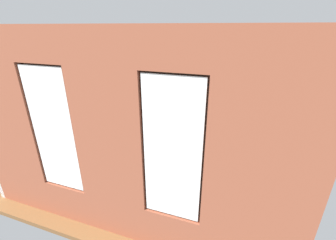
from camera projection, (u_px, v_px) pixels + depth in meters
ground_plane at (170, 154)px, 6.50m from camera, size 6.24×6.42×0.10m
brick_wall_with_windows at (110, 149)px, 3.37m from camera, size 5.64×0.30×3.41m
white_wall_right at (78, 89)px, 6.49m from camera, size 0.10×5.42×3.41m
couch_by_window at (103, 184)px, 4.68m from camera, size 2.04×0.87×0.80m
couch_left at (249, 154)px, 5.80m from camera, size 0.88×1.83×0.80m
coffee_table at (179, 142)px, 6.28m from camera, size 1.40×0.76×0.45m
cup_ceramic at (194, 138)px, 6.24m from camera, size 0.08×0.08×0.09m
table_plant_small at (174, 134)px, 6.35m from camera, size 0.13×0.13×0.22m
remote_silver at (164, 139)px, 6.29m from camera, size 0.05×0.17×0.02m
media_console at (98, 131)px, 7.17m from camera, size 1.10×0.42×0.56m
tv_flatscreen at (95, 113)px, 6.94m from camera, size 0.93×0.20×0.66m
papasan_chair at (185, 114)px, 8.20m from camera, size 1.03×1.03×0.67m
potted_plant_by_left_couch at (237, 128)px, 7.07m from camera, size 0.39×0.39×0.61m
potted_plant_corner_near_left at (257, 108)px, 7.35m from camera, size 0.91×0.95×1.45m
potted_plant_between_couches at (170, 195)px, 4.24m from camera, size 0.49×0.49×0.71m
potted_plant_near_tv at (91, 133)px, 5.94m from camera, size 0.99×1.09×1.40m
potted_plant_foreground_right at (136, 104)px, 8.79m from camera, size 0.82×0.84×1.12m
potted_plant_corner_far_left at (258, 221)px, 3.62m from camera, size 0.84×0.91×1.34m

